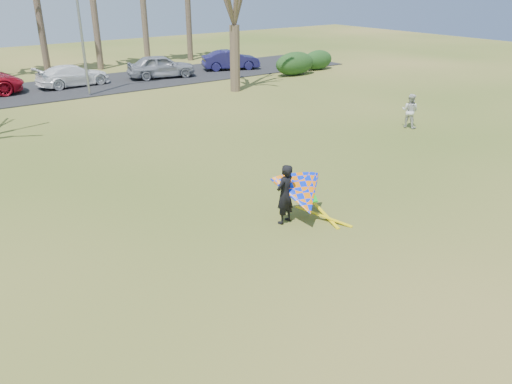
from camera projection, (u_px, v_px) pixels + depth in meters
ground at (301, 256)px, 12.88m from camera, size 100.00×100.00×0.00m
parking_strip at (42, 91)px, 31.45m from camera, size 46.00×7.00×0.06m
streetlight at (82, 18)px, 28.64m from camera, size 2.28×0.18×8.00m
hedge_near at (295, 64)px, 36.48m from camera, size 3.34×1.51×1.67m
hedge_far at (318, 60)px, 38.69m from camera, size 2.67×1.26×1.49m
car_3 at (73, 75)px, 32.58m from camera, size 4.83×2.34×1.35m
car_4 at (161, 66)px, 35.26m from camera, size 4.98×2.81×1.60m
car_5 at (231, 60)px, 38.46m from camera, size 4.62×2.89×1.44m
pedestrian_a at (410, 111)px, 23.61m from camera, size 0.83×0.94×1.62m
kite_flyer at (300, 195)px, 14.37m from camera, size 2.13×2.39×2.02m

